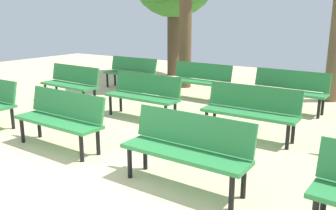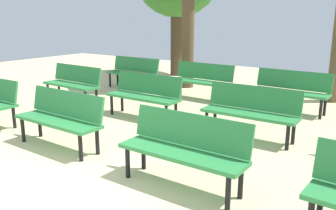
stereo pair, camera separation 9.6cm
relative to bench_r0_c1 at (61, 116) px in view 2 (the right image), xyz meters
The scene contains 8 objects.
bench_r0_c1 is the anchor object (origin of this frame).
bench_r0_c2 2.30m from the bench_r0_c1, ahead, with size 1.61×0.50×0.87m.
bench_r1_c0 3.06m from the bench_r0_c1, 135.40° to the left, with size 1.62×0.56×0.87m.
bench_r1_c1 2.07m from the bench_r0_c1, 89.12° to the left, with size 1.61×0.50×0.87m.
bench_r1_c2 3.08m from the bench_r0_c1, 42.25° to the left, with size 1.60×0.49×0.87m.
bench_r2_c0 4.74m from the bench_r0_c1, 116.16° to the left, with size 1.61×0.52×0.87m.
bench_r2_c1 4.23m from the bench_r0_c1, 88.05° to the left, with size 1.62×0.57×0.87m.
bench_r2_c2 4.80m from the bench_r0_c1, 61.02° to the left, with size 1.62×0.55×0.87m.
Camera 2 is at (3.32, -1.84, 2.01)m, focal length 38.31 mm.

